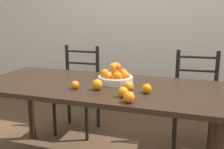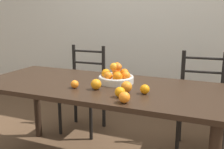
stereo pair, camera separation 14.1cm
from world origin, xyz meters
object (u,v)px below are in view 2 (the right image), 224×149
(orange_loose_1, at_px, (96,84))
(chair_right, at_px, (201,104))
(orange_loose_4, at_px, (126,87))
(orange_loose_5, at_px, (145,89))
(chair_left, at_px, (84,89))
(orange_loose_2, at_px, (75,84))
(orange_loose_0, at_px, (124,97))
(orange_loose_3, at_px, (120,92))
(fruit_bowl, at_px, (116,77))

(orange_loose_1, distance_m, chair_right, 1.14)
(orange_loose_4, height_order, orange_loose_5, orange_loose_4)
(chair_left, relative_size, chair_right, 1.00)
(orange_loose_4, distance_m, chair_left, 1.20)
(orange_loose_2, xyz_separation_m, chair_left, (-0.41, 0.87, -0.32))
(orange_loose_0, relative_size, orange_loose_2, 1.20)
(orange_loose_3, bearing_deg, orange_loose_5, 46.31)
(orange_loose_0, height_order, orange_loose_4, orange_loose_4)
(orange_loose_2, bearing_deg, chair_left, 115.17)
(orange_loose_1, relative_size, orange_loose_5, 1.18)
(orange_loose_3, distance_m, chair_left, 1.29)
(orange_loose_4, distance_m, chair_right, 1.00)
(chair_right, bearing_deg, orange_loose_4, -125.03)
(chair_left, bearing_deg, orange_loose_1, -57.57)
(orange_loose_1, xyz_separation_m, orange_loose_2, (-0.17, -0.03, -0.01))
(fruit_bowl, distance_m, orange_loose_3, 0.38)
(fruit_bowl, distance_m, orange_loose_1, 0.25)
(orange_loose_0, bearing_deg, chair_left, 129.87)
(fruit_bowl, bearing_deg, chair_left, 136.58)
(orange_loose_1, bearing_deg, orange_loose_2, -170.63)
(orange_loose_0, xyz_separation_m, orange_loose_5, (0.07, 0.24, -0.00))
(orange_loose_1, bearing_deg, orange_loose_0, -34.37)
(fruit_bowl, distance_m, orange_loose_4, 0.27)
(orange_loose_4, relative_size, chair_right, 0.08)
(orange_loose_3, xyz_separation_m, chair_right, (0.47, 0.95, -0.33))
(orange_loose_0, bearing_deg, orange_loose_5, 74.47)
(orange_loose_3, distance_m, orange_loose_5, 0.19)
(orange_loose_5, bearing_deg, orange_loose_2, -173.39)
(orange_loose_1, xyz_separation_m, orange_loose_3, (0.23, -0.11, -0.00))
(orange_loose_1, bearing_deg, fruit_bowl, 74.69)
(orange_loose_1, bearing_deg, chair_left, 124.37)
(orange_loose_0, relative_size, chair_right, 0.08)
(orange_loose_2, distance_m, orange_loose_5, 0.53)
(orange_loose_4, height_order, chair_left, chair_left)
(orange_loose_0, xyz_separation_m, chair_left, (-0.87, 1.05, -0.33))
(orange_loose_1, height_order, orange_loose_2, orange_loose_1)
(fruit_bowl, xyz_separation_m, orange_loose_2, (-0.23, -0.26, -0.02))
(orange_loose_2, distance_m, orange_loose_4, 0.40)
(orange_loose_1, height_order, chair_left, chair_left)
(orange_loose_2, height_order, orange_loose_3, orange_loose_3)
(orange_loose_3, bearing_deg, fruit_bowl, 115.78)
(orange_loose_1, xyz_separation_m, orange_loose_4, (0.23, 0.02, 0.00))
(chair_right, bearing_deg, orange_loose_3, -121.71)
(orange_loose_3, xyz_separation_m, chair_left, (-0.81, 0.95, -0.33))
(orange_loose_3, relative_size, chair_left, 0.07)
(fruit_bowl, bearing_deg, orange_loose_4, -52.32)
(orange_loose_2, relative_size, orange_loose_5, 0.90)
(orange_loose_3, xyz_separation_m, orange_loose_4, (0.00, 0.13, 0.00))
(orange_loose_0, distance_m, chair_right, 1.17)
(fruit_bowl, bearing_deg, orange_loose_1, -105.31)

